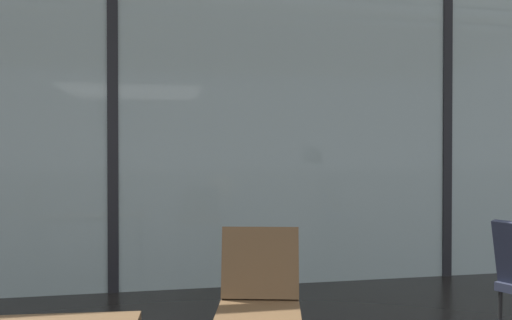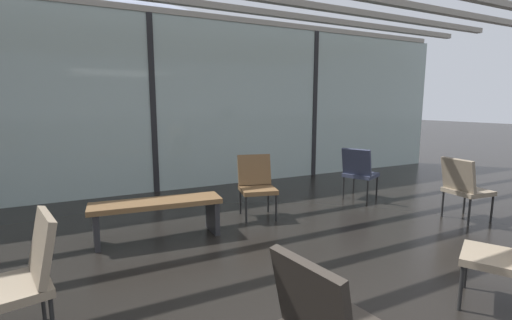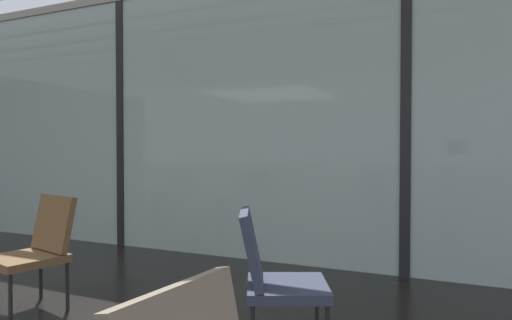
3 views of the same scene
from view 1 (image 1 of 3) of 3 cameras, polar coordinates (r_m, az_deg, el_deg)
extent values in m
cube|color=#A3B7B2|center=(5.19, -15.35, 3.32)|extent=(14.00, 0.08, 3.14)
cube|color=black|center=(5.19, -15.35, 3.32)|extent=(0.10, 0.12, 3.14)
cube|color=black|center=(6.05, 19.96, 2.93)|extent=(0.10, 0.12, 3.14)
ellipsoid|color=#B2BCD6|center=(9.78, -15.19, 6.21)|extent=(11.29, 4.54, 4.54)
sphere|color=black|center=(7.98, -25.78, 9.88)|extent=(0.28, 0.28, 0.28)
sphere|color=black|center=(7.81, -19.27, 10.12)|extent=(0.28, 0.28, 0.28)
cube|color=brown|center=(3.17, 0.32, -16.37)|extent=(0.58, 0.58, 0.06)
cube|color=brown|center=(3.31, 0.46, -11.14)|extent=(0.50, 0.25, 0.44)
cylinder|color=black|center=(4.18, 25.14, -15.27)|extent=(0.03, 0.03, 0.37)
camera|label=2|loc=(2.13, -141.64, 6.51)|focal=24.97mm
camera|label=3|loc=(3.66, 69.43, -1.21)|focal=31.55mm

